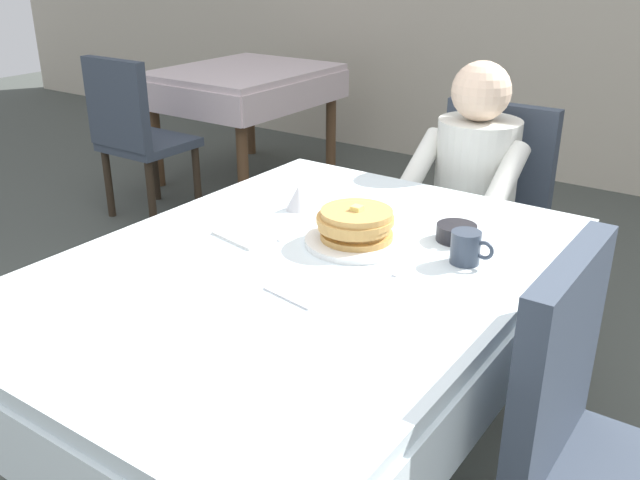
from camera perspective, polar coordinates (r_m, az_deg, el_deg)
dining_table_main at (r=1.81m, az=-1.75°, el=-4.42°), size 1.12×1.52×0.74m
chair_diner at (r=2.80m, az=13.31°, el=2.43°), size 0.44×0.45×0.93m
diner_person at (r=2.61m, az=12.27°, el=4.29°), size 0.40×0.43×1.12m
chair_right_side at (r=1.62m, az=21.66°, el=-15.23°), size 0.45×0.44×0.93m
plate_breakfast at (r=1.88m, az=2.99°, el=-0.08°), size 0.28×0.28×0.02m
breakfast_stack at (r=1.87m, az=2.98°, el=1.34°), size 0.21×0.21×0.09m
cup_coffee at (r=1.79m, az=11.91°, el=-0.60°), size 0.11×0.08×0.08m
bowl_butter at (r=1.94m, az=11.11°, el=0.61°), size 0.11×0.11×0.04m
syrup_pitcher at (r=2.12m, az=-1.78°, el=3.49°), size 0.08×0.08×0.07m
fork_left_of_plate at (r=1.97m, az=-2.00°, el=0.84°), size 0.03×0.18×0.00m
knife_right_of_plate at (r=1.79m, az=7.81°, el=-1.82°), size 0.03×0.20×0.00m
spoon_near_edge at (r=1.60m, az=-2.71°, el=-4.75°), size 0.15×0.04×0.00m
napkin_folded at (r=1.94m, az=-6.01°, el=0.42°), size 0.19×0.15×0.01m
background_table_far at (r=4.70m, az=-6.21°, el=12.41°), size 0.92×1.12×0.74m
background_chair_empty at (r=4.07m, az=-14.99°, el=8.73°), size 0.44×0.45×0.93m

